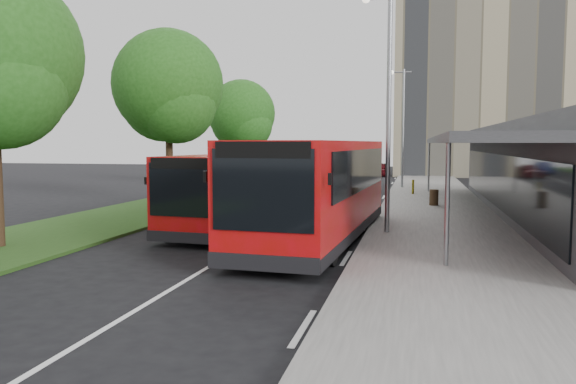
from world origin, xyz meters
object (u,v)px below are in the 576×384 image
object	(u,v)px
car_near	(380,169)
bus_main	(319,190)
lamp_post_far	(402,120)
car_far	(361,166)
litter_bin	(434,197)
tree_mid	(168,92)
bus_second	(243,190)
bollard	(413,187)
tree_far	(242,118)
lamp_post_near	(386,97)

from	to	relation	value
car_near	bus_main	bearing A→B (deg)	-83.83
lamp_post_far	car_far	world-z (taller)	lamp_post_far
litter_bin	car_near	bearing A→B (deg)	99.15
tree_mid	litter_bin	size ratio (longest dim) A/B	11.45
bus_second	bollard	xyz separation A→B (m)	(6.19, 13.85, -0.84)
bus_second	bollard	world-z (taller)	bus_second
car_near	lamp_post_far	bearing A→B (deg)	-75.50
tree_far	bus_second	world-z (taller)	tree_far
lamp_post_far	bollard	distance (m)	6.68
tree_mid	bus_main	world-z (taller)	tree_mid
lamp_post_near	car_far	world-z (taller)	lamp_post_near
litter_bin	car_far	size ratio (longest dim) A/B	0.19
lamp_post_near	lamp_post_far	world-z (taller)	same
lamp_post_far	litter_bin	size ratio (longest dim) A/B	10.39
bus_main	litter_bin	bearing A→B (deg)	72.11
lamp_post_far	bus_main	xyz separation A→B (m)	(-2.04, -21.37, -3.06)
bus_main	bus_second	size ratio (longest dim) A/B	1.17
lamp_post_far	car_near	xyz separation A→B (m)	(-2.38, 15.25, -4.06)
bus_main	car_near	xyz separation A→B (m)	(-0.34, 36.62, -1.00)
bus_second	litter_bin	bearing A→B (deg)	52.29
tree_mid	lamp_post_near	xyz separation A→B (m)	(11.13, -7.05, -0.98)
lamp_post_far	bus_main	size ratio (longest dim) A/B	0.69
lamp_post_far	litter_bin	xyz separation A→B (m)	(1.89, -11.22, -4.18)
bollard	car_far	xyz separation A→B (m)	(-5.70, 26.81, 0.08)
tree_far	bollard	size ratio (longest dim) A/B	8.98
tree_far	bus_second	distance (m)	19.29
bus_main	litter_bin	distance (m)	10.94
lamp_post_near	bus_main	size ratio (longest dim) A/B	0.69
litter_bin	tree_mid	bearing A→B (deg)	-172.43
bollard	litter_bin	bearing A→B (deg)	-80.30
lamp_post_near	car_far	distance (m)	42.12
lamp_post_near	bus_second	distance (m)	6.36
lamp_post_near	bus_main	bearing A→B (deg)	-146.22
bollard	car_near	world-z (taller)	car_near
tree_far	litter_bin	xyz separation A→B (m)	(13.01, -10.27, -4.40)
car_near	car_far	bearing A→B (deg)	116.79
tree_far	bollard	world-z (taller)	tree_far
bollard	car_near	size ratio (longest dim) A/B	0.22
litter_bin	car_near	distance (m)	26.81
lamp_post_near	bollard	size ratio (longest dim) A/B	9.40
bus_second	litter_bin	distance (m)	10.67
car_far	bus_second	bearing A→B (deg)	-92.23
tree_mid	lamp_post_near	bearing A→B (deg)	-32.36
tree_mid	litter_bin	bearing A→B (deg)	7.57
bollard	car_far	world-z (taller)	car_far
litter_bin	car_far	bearing A→B (deg)	101.58
lamp_post_near	car_near	size ratio (longest dim) A/B	2.06
lamp_post_far	car_far	size ratio (longest dim) A/B	2.01
litter_bin	car_far	xyz separation A→B (m)	(-6.73, 32.86, 0.12)
litter_bin	bollard	distance (m)	6.14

